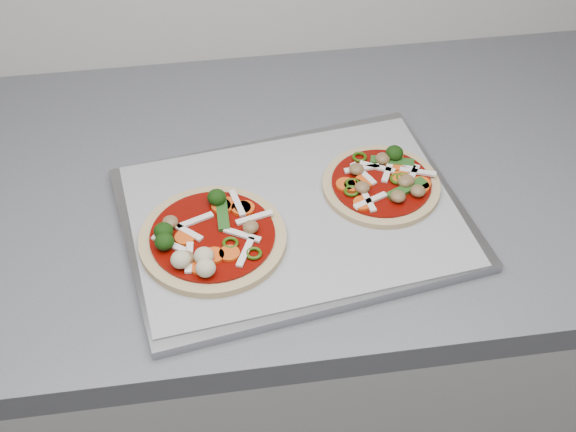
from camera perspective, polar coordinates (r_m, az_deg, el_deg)
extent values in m
cube|color=#B9BAB7|center=(1.45, -9.89, -12.23)|extent=(3.60, 0.60, 0.86)
cube|color=slate|center=(1.11, -12.71, 0.63)|extent=(3.60, 0.60, 0.04)
cube|color=gray|center=(1.03, 0.44, -0.18)|extent=(0.47, 0.38, 0.01)
cube|color=#A4A4AA|center=(1.02, 0.44, 0.13)|extent=(0.44, 0.35, 0.00)
cylinder|color=tan|center=(0.99, -5.37, -1.64)|extent=(0.20, 0.20, 0.01)
cylinder|color=#750100|center=(0.98, -5.39, -1.37)|extent=(0.16, 0.16, 0.00)
cube|color=#2B5C1E|center=(1.00, -4.68, 0.17)|extent=(0.01, 0.06, 0.00)
ellipsoid|color=#BCB28F|center=(0.93, -5.88, -3.70)|extent=(0.02, 0.02, 0.02)
cylinder|color=orange|center=(1.01, -3.35, 0.56)|extent=(0.03, 0.03, 0.00)
cylinder|color=orange|center=(0.95, -5.29, -2.81)|extent=(0.03, 0.03, 0.00)
cube|color=white|center=(0.98, -7.25, -1.07)|extent=(0.04, 0.04, 0.00)
cube|color=white|center=(0.99, -2.41, -0.11)|extent=(0.05, 0.02, 0.00)
ellipsoid|color=#15390B|center=(0.98, -8.84, -1.07)|extent=(0.03, 0.03, 0.02)
ellipsoid|color=brown|center=(0.98, -2.67, -0.77)|extent=(0.03, 0.03, 0.01)
ellipsoid|color=#BCB28F|center=(0.94, -6.01, -2.85)|extent=(0.03, 0.03, 0.02)
cylinder|color=orange|center=(0.95, -4.19, -2.67)|extent=(0.03, 0.03, 0.00)
cylinder|color=orange|center=(0.94, -6.33, -3.57)|extent=(0.03, 0.03, 0.00)
torus|color=#274609|center=(0.96, -4.12, -1.94)|extent=(0.02, 0.02, 0.00)
cube|color=white|center=(0.95, -7.04, -2.95)|extent=(0.01, 0.05, 0.00)
ellipsoid|color=brown|center=(0.95, -7.25, -2.97)|extent=(0.03, 0.03, 0.01)
cylinder|color=orange|center=(0.98, -7.34, -1.53)|extent=(0.03, 0.03, 0.00)
cube|color=white|center=(1.01, -3.64, 0.93)|extent=(0.02, 0.05, 0.00)
cube|color=white|center=(0.95, -3.04, -2.57)|extent=(0.03, 0.05, 0.00)
cube|color=white|center=(0.97, -3.28, -1.35)|extent=(0.05, 0.03, 0.00)
ellipsoid|color=brown|center=(0.99, -8.37, -0.42)|extent=(0.03, 0.03, 0.01)
ellipsoid|color=#15390B|center=(1.01, -5.10, 1.34)|extent=(0.03, 0.03, 0.02)
cylinder|color=orange|center=(1.01, -4.78, 0.71)|extent=(0.03, 0.03, 0.00)
ellipsoid|color=#BCB28F|center=(0.94, -7.64, -3.09)|extent=(0.03, 0.03, 0.02)
cylinder|color=orange|center=(1.01, -4.32, 0.82)|extent=(0.03, 0.03, 0.00)
cylinder|color=orange|center=(1.01, -3.09, 0.56)|extent=(0.03, 0.03, 0.00)
ellipsoid|color=#15390B|center=(0.96, -8.79, -1.81)|extent=(0.03, 0.03, 0.02)
torus|color=#274609|center=(0.95, -2.45, -2.67)|extent=(0.03, 0.03, 0.00)
cube|color=white|center=(0.97, -8.45, -1.97)|extent=(0.04, 0.04, 0.00)
cube|color=white|center=(0.99, -6.63, -0.34)|extent=(0.05, 0.02, 0.00)
cylinder|color=tan|center=(1.06, 6.64, 2.16)|extent=(0.18, 0.18, 0.01)
cylinder|color=#750100|center=(1.05, 6.66, 2.39)|extent=(0.15, 0.15, 0.00)
cylinder|color=orange|center=(1.08, 7.60, 3.63)|extent=(0.03, 0.03, 0.00)
cube|color=white|center=(1.07, 9.22, 3.11)|extent=(0.05, 0.02, 0.00)
ellipsoid|color=brown|center=(1.08, 6.75, 4.09)|extent=(0.03, 0.03, 0.01)
ellipsoid|color=brown|center=(1.05, 8.48, 2.51)|extent=(0.03, 0.03, 0.01)
ellipsoid|color=brown|center=(1.06, 4.89, 3.34)|extent=(0.02, 0.02, 0.01)
cylinder|color=orange|center=(1.05, 9.35, 2.08)|extent=(0.03, 0.03, 0.00)
cube|color=white|center=(1.06, 5.37, 3.02)|extent=(0.03, 0.05, 0.00)
cylinder|color=orange|center=(1.06, 8.04, 2.69)|extent=(0.03, 0.03, 0.00)
torus|color=#274609|center=(1.06, 7.79, 2.63)|extent=(0.03, 0.03, 0.00)
cube|color=white|center=(1.08, 7.87, 3.77)|extent=(0.04, 0.03, 0.00)
cylinder|color=orange|center=(1.09, 7.57, 4.23)|extent=(0.04, 0.04, 0.00)
cube|color=white|center=(1.07, 7.14, 3.25)|extent=(0.03, 0.05, 0.00)
cylinder|color=orange|center=(1.02, 5.34, 0.91)|extent=(0.03, 0.03, 0.00)
ellipsoid|color=brown|center=(1.03, 5.31, 2.04)|extent=(0.02, 0.02, 0.01)
cylinder|color=orange|center=(1.04, 4.11, 2.25)|extent=(0.04, 0.04, 0.00)
ellipsoid|color=brown|center=(1.03, 7.83, 1.39)|extent=(0.03, 0.03, 0.01)
torus|color=#274609|center=(1.05, 8.80, 2.04)|extent=(0.03, 0.03, 0.00)
cube|color=#2B5C1E|center=(1.04, 8.44, 1.93)|extent=(0.06, 0.04, 0.00)
cube|color=#2B5C1E|center=(1.08, 7.42, 3.86)|extent=(0.06, 0.03, 0.00)
ellipsoid|color=#15390B|center=(1.08, 7.58, 4.46)|extent=(0.02, 0.02, 0.02)
cube|color=white|center=(1.07, 5.28, 3.38)|extent=(0.05, 0.01, 0.00)
cylinder|color=orange|center=(1.04, 4.68, 2.17)|extent=(0.04, 0.04, 0.00)
cube|color=white|center=(1.02, 5.63, 1.24)|extent=(0.02, 0.05, 0.00)
torus|color=#274609|center=(1.06, 8.17, 2.68)|extent=(0.03, 0.03, 0.00)
cube|color=white|center=(1.02, 5.88, 1.09)|extent=(0.05, 0.03, 0.00)
ellipsoid|color=brown|center=(1.04, 9.22, 1.78)|extent=(0.03, 0.03, 0.01)
torus|color=#274609|center=(1.03, 4.54, 1.79)|extent=(0.02, 0.02, 0.00)
cylinder|color=orange|center=(1.05, 5.46, 2.47)|extent=(0.03, 0.03, 0.00)
cube|color=white|center=(1.07, 6.37, 3.47)|extent=(0.05, 0.03, 0.00)
cube|color=white|center=(1.06, 8.79, 2.78)|extent=(0.03, 0.04, 0.00)
torus|color=#274609|center=(1.08, 5.11, 4.20)|extent=(0.03, 0.03, 0.00)
cylinder|color=orange|center=(1.05, 9.46, 2.29)|extent=(0.03, 0.03, 0.00)
torus|color=#274609|center=(1.04, 4.62, 2.30)|extent=(0.03, 0.03, 0.00)
ellipsoid|color=brown|center=(1.05, 8.33, 2.44)|extent=(0.03, 0.03, 0.01)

